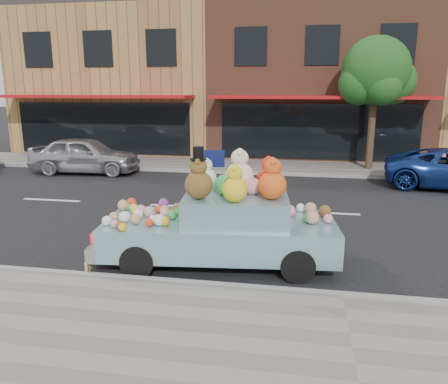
# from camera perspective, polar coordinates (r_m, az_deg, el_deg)

# --- Properties ---
(ground) EXTENTS (120.00, 120.00, 0.00)m
(ground) POSITION_cam_1_polar(r_m,az_deg,el_deg) (12.02, 13.10, -2.71)
(ground) COLOR black
(ground) RESTS_ON ground
(near_sidewalk) EXTENTS (60.00, 3.00, 0.12)m
(near_sidewalk) POSITION_cam_1_polar(r_m,az_deg,el_deg) (6.02, 16.34, -19.37)
(near_sidewalk) COLOR gray
(near_sidewalk) RESTS_ON ground
(far_sidewalk) EXTENTS (60.00, 3.00, 0.12)m
(far_sidewalk) POSITION_cam_1_polar(r_m,az_deg,el_deg) (18.34, 12.12, 3.06)
(far_sidewalk) COLOR gray
(far_sidewalk) RESTS_ON ground
(near_kerb) EXTENTS (60.00, 0.12, 0.13)m
(near_kerb) POSITION_cam_1_polar(r_m,az_deg,el_deg) (7.32, 15.09, -13.02)
(near_kerb) COLOR gray
(near_kerb) RESTS_ON ground
(far_kerb) EXTENTS (60.00, 0.12, 0.13)m
(far_kerb) POSITION_cam_1_polar(r_m,az_deg,el_deg) (16.87, 12.29, 2.18)
(far_kerb) COLOR gray
(far_kerb) RESTS_ON ground
(storefront_left) EXTENTS (10.00, 9.80, 7.30)m
(storefront_left) POSITION_cam_1_polar(r_m,az_deg,el_deg) (25.28, -11.90, 14.02)
(storefront_left) COLOR #9F7A43
(storefront_left) RESTS_ON ground
(storefront_mid) EXTENTS (10.00, 9.80, 7.30)m
(storefront_mid) POSITION_cam_1_polar(r_m,az_deg,el_deg) (23.53, 12.12, 14.07)
(storefront_mid) COLOR brown
(storefront_mid) RESTS_ON ground
(street_tree) EXTENTS (3.00, 2.70, 5.22)m
(street_tree) POSITION_cam_1_polar(r_m,az_deg,el_deg) (18.31, 19.23, 14.05)
(street_tree) COLOR #38281C
(street_tree) RESTS_ON ground
(car_silver) EXTENTS (4.29, 1.95, 1.43)m
(car_silver) POSITION_cam_1_polar(r_m,az_deg,el_deg) (17.94, -17.69, 4.62)
(car_silver) COLOR #ABAAAF
(car_silver) RESTS_ON ground
(art_car) EXTENTS (4.64, 2.20, 2.28)m
(art_car) POSITION_cam_1_polar(r_m,az_deg,el_deg) (8.24, -0.24, -4.02)
(art_car) COLOR black
(art_car) RESTS_ON ground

